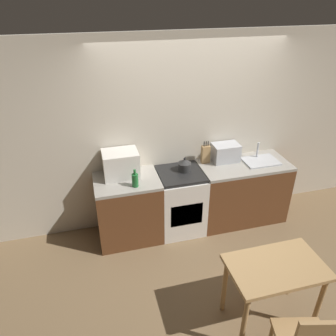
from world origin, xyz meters
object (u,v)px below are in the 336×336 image
Objects in this scene: bottle at (135,180)px; toaster_oven at (226,153)px; microwave at (121,164)px; dining_table at (275,274)px; kettle at (185,165)px; stove_range at (180,201)px.

toaster_oven reaches higher than bottle.
microwave is 1.22× the size of toaster_oven.
dining_table is (-0.25, -1.82, -0.39)m from toaster_oven.
dining_table is at bearing -55.94° from microwave.
kettle is 0.21× the size of dining_table.
microwave reaches higher than stove_range.
microwave reaches higher than bottle.
stove_range is 4.72× the size of kettle.
stove_range is 0.92m from toaster_oven.
dining_table is at bearing -54.09° from bottle.
microwave reaches higher than dining_table.
dining_table is (0.44, -1.66, 0.19)m from stove_range.
microwave is at bearing 113.48° from bottle.
bottle is at bearing -162.77° from kettle.
stove_range is 0.85m from bottle.
bottle is 1.86m from dining_table.
bottle is at bearing -66.52° from microwave.
bottle reaches higher than dining_table.
microwave is at bearing -178.33° from toaster_oven.
bottle is (-0.70, -0.22, 0.01)m from kettle.
toaster_oven is 1.88m from dining_table.
toaster_oven is 0.40× the size of dining_table.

